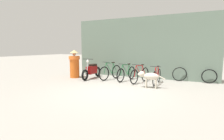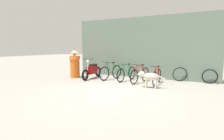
{
  "view_description": "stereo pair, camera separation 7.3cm",
  "coord_description": "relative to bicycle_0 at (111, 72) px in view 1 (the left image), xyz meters",
  "views": [
    {
      "loc": [
        2.83,
        -5.78,
        1.64
      ],
      "look_at": [
        -0.61,
        1.26,
        0.65
      ],
      "focal_mm": 28.0,
      "sensor_mm": 36.0,
      "label": 1
    },
    {
      "loc": [
        2.9,
        -5.74,
        1.64
      ],
      "look_at": [
        -0.61,
        1.26,
        0.65
      ],
      "focal_mm": 28.0,
      "sensor_mm": 36.0,
      "label": 2
    }
  ],
  "objects": [
    {
      "name": "ground_plane",
      "position": [
        1.21,
        -2.32,
        -0.38
      ],
      "size": [
        60.0,
        60.0,
        0.0
      ],
      "primitive_type": "plane",
      "color": "#9E998E"
    },
    {
      "name": "stray_dog",
      "position": [
        2.3,
        -1.06,
        0.1
      ],
      "size": [
        1.12,
        0.4,
        0.69
      ],
      "rotation": [
        0.0,
        0.0,
        3.3
      ],
      "color": "beige",
      "rests_on": "ground"
    },
    {
      "name": "shop_wall_back",
      "position": [
        1.21,
        1.32,
        1.28
      ],
      "size": [
        7.81,
        0.2,
        3.31
      ],
      "color": "slate",
      "rests_on": "ground"
    },
    {
      "name": "person_in_robes",
      "position": [
        -2.05,
        -0.37,
        0.39
      ],
      "size": [
        0.8,
        0.8,
        1.53
      ],
      "rotation": [
        0.0,
        0.0,
        3.58
      ],
      "color": "orange",
      "rests_on": "ground"
    },
    {
      "name": "spare_tire_right",
      "position": [
        4.59,
        1.07,
        -0.04
      ],
      "size": [
        0.67,
        0.05,
        0.67
      ],
      "rotation": [
        0.0,
        0.0,
        0.01
      ],
      "color": "black",
      "rests_on": "ground"
    },
    {
      "name": "spare_tire_left",
      "position": [
        3.3,
        1.06,
        -0.03
      ],
      "size": [
        0.68,
        0.22,
        0.69
      ],
      "rotation": [
        0.0,
        0.0,
        0.27
      ],
      "color": "black",
      "rests_on": "ground"
    },
    {
      "name": "bicycle_1",
      "position": [
        0.87,
        0.06,
        -0.02
      ],
      "size": [
        0.47,
        1.71,
        0.88
      ],
      "rotation": [
        0.0,
        0.0,
        -1.75
      ],
      "color": "black",
      "rests_on": "ground"
    },
    {
      "name": "bicycle_3",
      "position": [
        2.43,
        -0.1,
        -0.03
      ],
      "size": [
        0.46,
        1.66,
        0.85
      ],
      "rotation": [
        0.0,
        0.0,
        -1.57
      ],
      "color": "black",
      "rests_on": "ground"
    },
    {
      "name": "bicycle_2",
      "position": [
        1.64,
        -0.15,
        -0.01
      ],
      "size": [
        0.52,
        1.68,
        0.89
      ],
      "rotation": [
        0.0,
        0.0,
        -1.79
      ],
      "color": "black",
      "rests_on": "ground"
    },
    {
      "name": "motorcycle",
      "position": [
        -1.04,
        -0.19,
        0.04
      ],
      "size": [
        0.58,
        1.95,
        1.08
      ],
      "rotation": [
        0.0,
        0.0,
        -1.52
      ],
      "color": "black",
      "rests_on": "ground"
    },
    {
      "name": "bicycle_0",
      "position": [
        0.0,
        0.0,
        0.0
      ],
      "size": [
        0.57,
        1.63,
        0.93
      ],
      "rotation": [
        0.0,
        0.0,
        -1.85
      ],
      "color": "black",
      "rests_on": "ground"
    }
  ]
}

